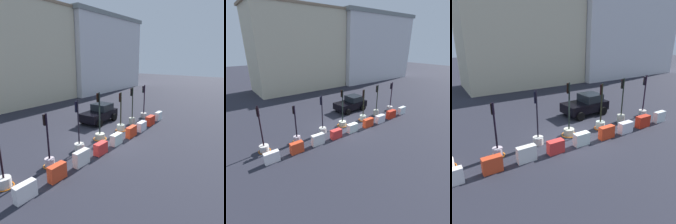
# 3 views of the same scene
# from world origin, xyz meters

# --- Properties ---
(ground_plane) EXTENTS (120.00, 120.00, 0.00)m
(ground_plane) POSITION_xyz_m (0.00, 0.00, 0.00)
(ground_plane) COLOR #252631
(traffic_light_0) EXTENTS (0.89, 0.89, 3.63)m
(traffic_light_0) POSITION_xyz_m (-7.42, 0.48, 0.56)
(traffic_light_0) COLOR silver
(traffic_light_0) RESTS_ON ground_plane
(traffic_light_1) EXTENTS (0.79, 0.79, 3.16)m
(traffic_light_1) POSITION_xyz_m (-4.86, 0.28, 0.61)
(traffic_light_1) COLOR silver
(traffic_light_1) RESTS_ON ground_plane
(traffic_light_2) EXTENTS (0.66, 0.66, 3.51)m
(traffic_light_2) POSITION_xyz_m (-2.29, 0.41, 0.62)
(traffic_light_2) COLOR silver
(traffic_light_2) RESTS_ON ground_plane
(traffic_light_3) EXTENTS (1.03, 1.03, 3.62)m
(traffic_light_3) POSITION_xyz_m (0.04, 0.50, 0.49)
(traffic_light_3) COLOR #B2B5A1
(traffic_light_3) RESTS_ON ground_plane
(traffic_light_4) EXTENTS (0.89, 0.89, 3.31)m
(traffic_light_4) POSITION_xyz_m (2.57, 0.26, 0.53)
(traffic_light_4) COLOR silver
(traffic_light_4) RESTS_ON ground_plane
(traffic_light_5) EXTENTS (0.59, 0.59, 3.46)m
(traffic_light_5) POSITION_xyz_m (4.76, 0.41, 0.68)
(traffic_light_5) COLOR #B5B6A6
(traffic_light_5) RESTS_ON ground_plane
(traffic_light_6) EXTENTS (0.62, 0.62, 3.40)m
(traffic_light_6) POSITION_xyz_m (7.34, 0.52, 0.69)
(traffic_light_6) COLOR beige
(traffic_light_6) RESTS_ON ground_plane
(construction_barrier_0) EXTENTS (1.03, 0.39, 0.80)m
(construction_barrier_0) POSITION_xyz_m (-7.37, -1.21, 0.40)
(construction_barrier_0) COLOR white
(construction_barrier_0) RESTS_ON ground_plane
(construction_barrier_1) EXTENTS (0.99, 0.43, 0.85)m
(construction_barrier_1) POSITION_xyz_m (-5.52, -1.15, 0.42)
(construction_barrier_1) COLOR red
(construction_barrier_1) RESTS_ON ground_plane
(construction_barrier_2) EXTENTS (1.06, 0.41, 0.90)m
(construction_barrier_2) POSITION_xyz_m (-3.68, -1.10, 0.45)
(construction_barrier_2) COLOR silver
(construction_barrier_2) RESTS_ON ground_plane
(construction_barrier_3) EXTENTS (0.98, 0.48, 0.78)m
(construction_barrier_3) POSITION_xyz_m (-1.90, -1.12, 0.39)
(construction_barrier_3) COLOR red
(construction_barrier_3) RESTS_ON ground_plane
(construction_barrier_4) EXTENTS (1.01, 0.47, 0.80)m
(construction_barrier_4) POSITION_xyz_m (-0.05, -1.09, 0.40)
(construction_barrier_4) COLOR white
(construction_barrier_4) RESTS_ON ground_plane
(construction_barrier_5) EXTENTS (1.12, 0.42, 0.84)m
(construction_barrier_5) POSITION_xyz_m (1.89, -1.19, 0.42)
(construction_barrier_5) COLOR red
(construction_barrier_5) RESTS_ON ground_plane
(construction_barrier_6) EXTENTS (1.06, 0.48, 0.78)m
(construction_barrier_6) POSITION_xyz_m (3.59, -1.20, 0.39)
(construction_barrier_6) COLOR silver
(construction_barrier_6) RESTS_ON ground_plane
(construction_barrier_7) EXTENTS (1.12, 0.50, 0.85)m
(construction_barrier_7) POSITION_xyz_m (5.45, -1.12, 0.43)
(construction_barrier_7) COLOR red
(construction_barrier_7) RESTS_ON ground_plane
(construction_barrier_8) EXTENTS (1.01, 0.40, 0.83)m
(construction_barrier_8) POSITION_xyz_m (7.37, -1.11, 0.41)
(construction_barrier_8) COLOR white
(construction_barrier_8) RESTS_ON ground_plane
(car_black_sedan) EXTENTS (3.91, 2.38, 1.72)m
(car_black_sedan) POSITION_xyz_m (3.54, 3.31, 0.85)
(car_black_sedan) COLOR black
(car_black_sedan) RESTS_ON ground_plane
(building_main_facade) EXTENTS (15.60, 7.45, 12.99)m
(building_main_facade) POSITION_xyz_m (3.65, 17.37, 6.51)
(building_main_facade) COLOR beige
(building_main_facade) RESTS_ON ground_plane
(building_corner_block) EXTENTS (18.47, 9.38, 13.17)m
(building_corner_block) POSITION_xyz_m (20.14, 17.37, 6.61)
(building_corner_block) COLOR silver
(building_corner_block) RESTS_ON ground_plane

